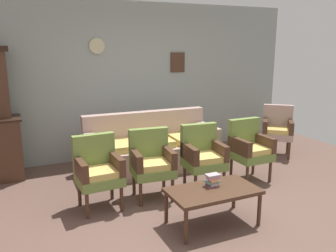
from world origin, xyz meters
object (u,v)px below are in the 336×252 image
at_px(armchair_near_cabinet, 249,147).
at_px(wingback_chair_by_fireplace, 277,128).
at_px(floral_couch, 151,149).
at_px(book_stack_on_table, 213,180).
at_px(coffee_table, 213,193).
at_px(armchair_by_doorway, 98,169).
at_px(armchair_near_couch_end, 152,161).
at_px(armchair_row_middle, 203,154).
at_px(floor_vase_by_wall, 272,126).

xyz_separation_m(armchair_near_cabinet, wingback_chair_by_fireplace, (1.21, 0.76, 0.00)).
xyz_separation_m(floral_couch, book_stack_on_table, (-0.02, -1.90, 0.17)).
xyz_separation_m(armchair_near_cabinet, book_stack_on_table, (-1.17, -0.87, -0.01)).
bearing_deg(coffee_table, armchair_by_doorway, 137.46).
bearing_deg(armchair_near_couch_end, armchair_row_middle, -3.19).
height_order(floral_couch, floor_vase_by_wall, floral_couch).
distance_m(armchair_by_doorway, coffee_table, 1.43).
relative_size(armchair_near_couch_end, armchair_row_middle, 1.00).
relative_size(armchair_near_cabinet, book_stack_on_table, 5.65).
xyz_separation_m(armchair_row_middle, floor_vase_by_wall, (2.50, 1.49, -0.15)).
relative_size(armchair_by_doorway, armchair_near_cabinet, 1.00).
height_order(wingback_chair_by_fireplace, book_stack_on_table, wingback_chair_by_fireplace).
bearing_deg(armchair_near_couch_end, wingback_chair_by_fireplace, 15.05).
relative_size(floral_couch, book_stack_on_table, 13.20).
height_order(coffee_table, floor_vase_by_wall, floor_vase_by_wall).
bearing_deg(armchair_near_cabinet, wingback_chair_by_fireplace, 32.34).
bearing_deg(wingback_chair_by_fireplace, floral_couch, 173.67).
height_order(armchair_row_middle, coffee_table, armchair_row_middle).
distance_m(wingback_chair_by_fireplace, floor_vase_by_wall, 0.87).
height_order(armchair_row_middle, book_stack_on_table, armchair_row_middle).
xyz_separation_m(floral_couch, armchair_row_middle, (0.34, -1.05, 0.17)).
bearing_deg(book_stack_on_table, floral_couch, 89.34).
relative_size(armchair_by_doorway, book_stack_on_table, 5.65).
relative_size(armchair_by_doorway, floor_vase_by_wall, 1.30).
height_order(armchair_near_couch_end, book_stack_on_table, armchair_near_couch_end).
bearing_deg(book_stack_on_table, floor_vase_by_wall, 39.23).
xyz_separation_m(armchair_near_couch_end, armchair_row_middle, (0.75, -0.04, 0.00)).
height_order(book_stack_on_table, floor_vase_by_wall, floor_vase_by_wall).
bearing_deg(armchair_near_cabinet, book_stack_on_table, -143.34).
xyz_separation_m(floral_couch, armchair_near_cabinet, (1.15, -1.03, 0.17)).
bearing_deg(book_stack_on_table, armchair_near_couch_end, 113.06).
distance_m(armchair_row_middle, floor_vase_by_wall, 2.92).
relative_size(floral_couch, floor_vase_by_wall, 3.05).
bearing_deg(floor_vase_by_wall, armchair_near_couch_end, -155.99).
bearing_deg(armchair_near_couch_end, coffee_table, -70.78).
distance_m(wingback_chair_by_fireplace, coffee_table, 2.97).
bearing_deg(armchair_by_doorway, wingback_chair_by_fireplace, 12.19).
bearing_deg(armchair_row_middle, armchair_near_couch_end, 176.81).
bearing_deg(wingback_chair_by_fireplace, book_stack_on_table, -145.48).
distance_m(armchair_near_cabinet, floor_vase_by_wall, 2.25).
distance_m(floral_couch, book_stack_on_table, 1.91).
bearing_deg(coffee_table, armchair_near_cabinet, 37.94).
height_order(armchair_near_couch_end, armchair_row_middle, same).
relative_size(armchair_near_couch_end, armchair_near_cabinet, 1.00).
xyz_separation_m(armchair_by_doorway, floor_vase_by_wall, (3.96, 1.46, -0.15)).
bearing_deg(armchair_by_doorway, floral_couch, 42.26).
height_order(armchair_near_couch_end, coffee_table, armchair_near_couch_end).
distance_m(armchair_near_cabinet, wingback_chair_by_fireplace, 1.43).
xyz_separation_m(armchair_near_couch_end, coffee_table, (0.34, -0.97, -0.12)).
bearing_deg(floor_vase_by_wall, book_stack_on_table, -140.77).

